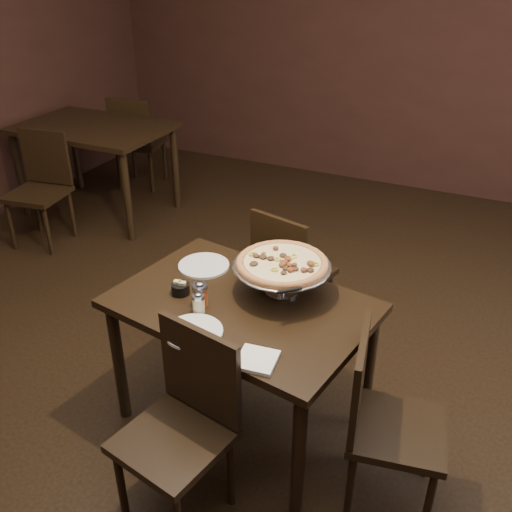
% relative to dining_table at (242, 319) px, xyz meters
% --- Properties ---
extents(room, '(6.04, 7.04, 2.84)m').
position_rel_dining_table_xyz_m(room, '(-0.02, 0.05, 0.78)').
color(room, black).
rests_on(room, ground).
extents(dining_table, '(1.26, 0.95, 0.71)m').
position_rel_dining_table_xyz_m(dining_table, '(0.00, 0.00, 0.00)').
color(dining_table, black).
rests_on(dining_table, ground).
extents(background_table, '(1.25, 0.84, 0.78)m').
position_rel_dining_table_xyz_m(background_table, '(-2.28, 1.77, 0.06)').
color(background_table, black).
rests_on(background_table, ground).
extents(pizza_stand, '(0.45, 0.45, 0.19)m').
position_rel_dining_table_xyz_m(pizza_stand, '(0.13, 0.16, 0.25)').
color(pizza_stand, '#AEADB4').
rests_on(pizza_stand, dining_table).
extents(parmesan_shaker, '(0.06, 0.06, 0.10)m').
position_rel_dining_table_xyz_m(parmesan_shaker, '(-0.13, -0.15, 0.14)').
color(parmesan_shaker, '#F8F3C1').
rests_on(parmesan_shaker, dining_table).
extents(pepper_flake_shaker, '(0.07, 0.07, 0.12)m').
position_rel_dining_table_xyz_m(pepper_flake_shaker, '(-0.16, -0.10, 0.15)').
color(pepper_flake_shaker, '#992B0D').
rests_on(pepper_flake_shaker, dining_table).
extents(packet_caddy, '(0.08, 0.08, 0.07)m').
position_rel_dining_table_xyz_m(packet_caddy, '(-0.29, -0.06, 0.12)').
color(packet_caddy, black).
rests_on(packet_caddy, dining_table).
extents(napkin_stack, '(0.17, 0.17, 0.02)m').
position_rel_dining_table_xyz_m(napkin_stack, '(0.24, -0.35, 0.10)').
color(napkin_stack, white).
rests_on(napkin_stack, dining_table).
extents(plate_left, '(0.26, 0.26, 0.01)m').
position_rel_dining_table_xyz_m(plate_left, '(-0.31, 0.21, 0.10)').
color(plate_left, white).
rests_on(plate_left, dining_table).
extents(plate_near, '(0.25, 0.25, 0.01)m').
position_rel_dining_table_xyz_m(plate_near, '(-0.08, -0.29, 0.10)').
color(plate_near, white).
rests_on(plate_near, dining_table).
extents(serving_spatula, '(0.14, 0.14, 0.02)m').
position_rel_dining_table_xyz_m(serving_spatula, '(0.25, -0.04, 0.24)').
color(serving_spatula, '#AEADB4').
rests_on(serving_spatula, pizza_stand).
extents(chair_far, '(0.47, 0.47, 0.82)m').
position_rel_dining_table_xyz_m(chair_far, '(-0.08, 0.78, -0.17)').
color(chair_far, black).
rests_on(chair_far, ground).
extents(chair_near, '(0.47, 0.47, 0.85)m').
position_rel_dining_table_xyz_m(chair_near, '(0.00, -0.53, -0.16)').
color(chair_near, black).
rests_on(chair_near, ground).
extents(chair_side, '(0.45, 0.45, 0.83)m').
position_rel_dining_table_xyz_m(chair_side, '(0.72, -0.16, -0.17)').
color(chair_side, black).
rests_on(chair_side, ground).
extents(bg_chair_far, '(0.49, 0.49, 0.89)m').
position_rel_dining_table_xyz_m(bg_chair_far, '(-2.30, 2.38, -0.13)').
color(bg_chair_far, black).
rests_on(bg_chair_far, ground).
extents(bg_chair_near, '(0.47, 0.47, 0.88)m').
position_rel_dining_table_xyz_m(bg_chair_near, '(-2.32, 1.14, -0.14)').
color(bg_chair_near, black).
rests_on(bg_chair_near, ground).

